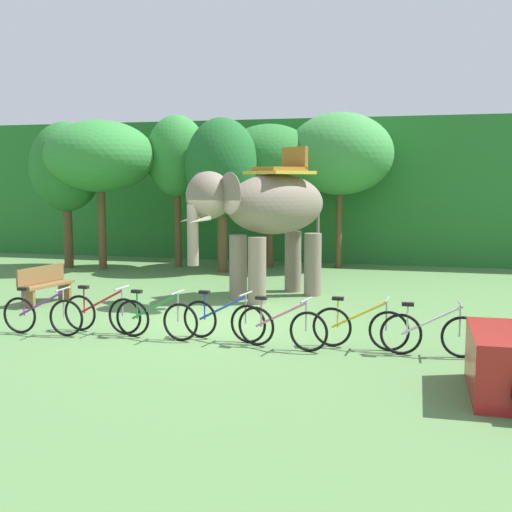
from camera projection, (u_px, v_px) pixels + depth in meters
The scene contains 17 objects.
ground_plane at pixel (219, 323), 13.57m from camera, with size 80.00×80.00×0.00m, color #567F47.
foliage_hedge at pixel (320, 190), 26.03m from camera, with size 36.00×6.00×5.10m, color #28702D.
tree_center_left at pixel (66, 168), 21.70m from camera, with size 2.35×2.35×4.86m.
tree_far_left at pixel (100, 157), 21.25m from camera, with size 3.59×3.59×4.88m.
tree_right at pixel (177, 157), 21.80m from camera, with size 2.03×2.03×5.10m.
tree_center at pixel (222, 168), 20.64m from camera, with size 2.34×2.34×4.91m.
tree_left at pixel (270, 160), 21.78m from camera, with size 3.16×3.16×4.79m.
tree_center_right at pixel (340, 154), 21.63m from camera, with size 3.54×3.54×5.16m.
elephant at pixel (266, 210), 16.09m from camera, with size 3.45×3.89×3.78m.
bike_purple at pixel (42, 315), 12.48m from camera, with size 1.71×0.52×0.92m.
bike_red at pixel (102, 313), 12.66m from camera, with size 1.71×0.52×0.92m.
bike_green at pixel (156, 319), 12.16m from camera, with size 1.71×0.52×0.92m.
bike_blue at pixel (223, 320), 12.05m from camera, with size 1.69×0.52×0.92m.
bike_pink at pixel (282, 327), 11.45m from camera, with size 1.69×0.53×0.92m.
bike_yellow at pixel (360, 327), 11.44m from camera, with size 1.71×0.52×0.92m.
bike_white at pixel (431, 334), 10.95m from camera, with size 1.71×0.52×0.92m.
wooden_bench at pixel (45, 284), 15.63m from camera, with size 0.70×1.55×0.89m.
Camera 1 is at (4.08, -12.70, 2.96)m, focal length 45.85 mm.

